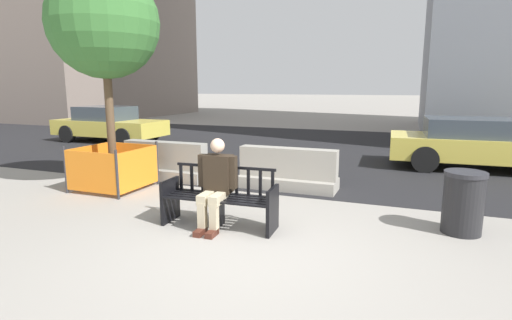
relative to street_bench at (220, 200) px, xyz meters
name	(u,v)px	position (x,y,z in m)	size (l,w,h in m)	color
ground_plane	(244,252)	(0.71, -0.75, -0.40)	(200.00, 200.00, 0.00)	gray
street_asphalt	(348,150)	(0.71, 7.95, -0.39)	(120.00, 12.00, 0.01)	black
street_bench	(220,200)	(0.00, 0.00, 0.00)	(1.72, 0.62, 0.88)	black
seated_person	(216,182)	(-0.03, -0.06, 0.29)	(0.59, 0.74, 1.31)	#2D2319
jersey_barrier_centre	(288,172)	(0.29, 2.50, -0.06)	(2.00, 0.69, 0.84)	#9E998E
jersey_barrier_left	(165,164)	(-2.55, 2.38, -0.06)	(2.00, 0.69, 0.84)	gray
street_tree	(104,24)	(-3.01, 1.22, 2.83)	(2.10, 2.10, 4.29)	brown
construction_fence	(113,166)	(-3.01, 1.22, 0.07)	(1.29, 1.29, 0.92)	#2D2D33
car_taxi_near	(478,143)	(4.17, 6.15, 0.26)	(4.36, 2.12, 1.28)	#DBC64C
car_sedan_mid	(109,124)	(-8.07, 6.88, 0.26)	(4.24, 1.87, 1.32)	#DBC64C
trash_bin	(463,202)	(3.32, 0.99, 0.05)	(0.56, 0.56, 0.89)	#232326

